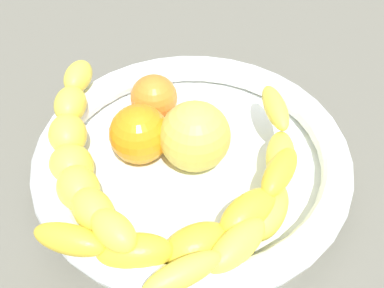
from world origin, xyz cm
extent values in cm
cube|color=#666558|center=(0.00, 0.00, 1.50)|extent=(120.00, 120.00, 3.00)
cylinder|color=white|center=(0.00, 0.00, 3.78)|extent=(29.49, 29.49, 1.56)
torus|color=white|center=(0.00, 0.00, 6.09)|extent=(31.63, 31.63, 3.06)
ellipsoid|color=yellow|center=(-14.91, 1.55, 9.26)|extent=(4.14, 5.32, 2.79)
ellipsoid|color=yellow|center=(-13.47, -1.78, 8.41)|extent=(5.10, 5.67, 3.30)
ellipsoid|color=yellow|center=(-11.51, -4.83, 7.56)|extent=(5.85, 6.02, 3.80)
ellipsoid|color=yellow|center=(-9.08, -7.52, 6.71)|extent=(6.35, 6.33, 4.30)
ellipsoid|color=yellow|center=(-6.25, -9.79, 7.56)|extent=(5.99, 5.76, 3.80)
ellipsoid|color=yellow|center=(-3.08, -11.56, 8.41)|extent=(5.62, 4.94, 3.30)
ellipsoid|color=yellow|center=(0.33, -12.79, 9.26)|extent=(5.24, 3.92, 2.79)
ellipsoid|color=yellow|center=(6.57, -13.37, 9.18)|extent=(5.35, 6.71, 2.17)
ellipsoid|color=yellow|center=(8.75, -8.37, 7.71)|extent=(4.35, 7.06, 2.75)
ellipsoid|color=yellow|center=(9.34, -2.95, 6.23)|extent=(3.63, 6.72, 3.34)
ellipsoid|color=yellow|center=(8.26, 2.40, 7.71)|extent=(4.84, 7.12, 2.75)
ellipsoid|color=yellow|center=(5.63, 7.18, 9.18)|extent=(5.73, 6.53, 2.17)
ellipsoid|color=yellow|center=(-2.99, -14.77, 8.44)|extent=(6.66, 3.84, 2.48)
ellipsoid|color=yellow|center=(1.80, -12.76, 7.46)|extent=(6.97, 6.01, 3.14)
ellipsoid|color=yellow|center=(5.66, -9.29, 6.47)|extent=(6.87, 7.27, 3.81)
ellipsoid|color=yellow|center=(8.16, -4.74, 7.46)|extent=(5.03, 6.95, 3.14)
ellipsoid|color=yellow|center=(9.03, 0.38, 8.44)|extent=(2.48, 6.26, 2.48)
sphere|color=orange|center=(-5.27, -1.35, 7.60)|extent=(6.08, 6.08, 6.08)
sphere|color=orange|center=(-7.26, 4.54, 7.16)|extent=(5.19, 5.19, 5.19)
sphere|color=#D8C350|center=(0.36, 0.61, 8.10)|extent=(7.08, 7.08, 7.08)
camera|label=1|loc=(15.63, -28.36, 40.69)|focal=44.29mm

